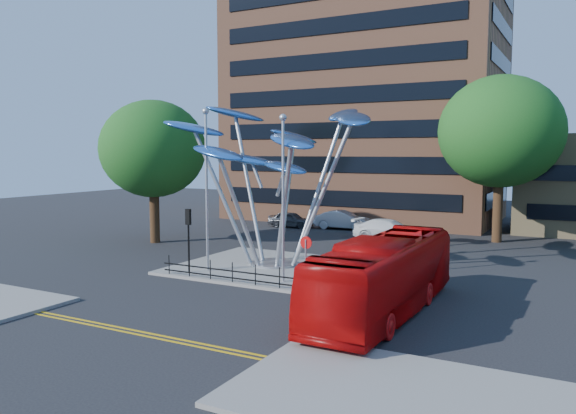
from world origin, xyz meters
The scene contains 19 objects.
ground centered at (0.00, 0.00, 0.00)m, with size 120.00×120.00×0.00m, color black.
traffic_island centered at (-1.00, 6.00, 0.07)m, with size 12.00×9.00×0.15m, color slate.
pavement_right centered at (11.00, -7.00, 0.07)m, with size 12.00×6.00×0.15m, color slate.
double_yellow_near centered at (0.00, -6.00, 0.01)m, with size 40.00×0.12×0.01m, color gold.
double_yellow_far centered at (0.00, -6.30, 0.01)m, with size 40.00×0.12×0.01m, color gold.
brick_tower centered at (-6.00, 32.00, 15.00)m, with size 25.00×15.00×30.00m, color #995F42.
tree_right centered at (8.00, 22.00, 8.04)m, with size 8.80×8.80×12.11m.
tree_left centered at (-14.00, 10.00, 6.79)m, with size 7.60×7.60×10.32m.
leaf_sculpture centered at (-2.07, 6.68, 6.87)m, with size 12.72×9.54×9.51m.
street_lamp_left centered at (-4.50, 3.50, 5.36)m, with size 0.36×0.36×8.80m.
street_lamp_right centered at (0.50, 3.00, 5.09)m, with size 0.36×0.36×8.30m.
traffic_light_island centered at (-5.00, 2.50, 2.61)m, with size 0.28×0.18×3.42m.
no_entry_sign_island centered at (2.00, 2.52, 1.82)m, with size 0.60×0.10×2.45m.
pedestrian_railing_front centered at (-1.00, 1.70, 0.55)m, with size 10.00×0.06×1.00m.
red_bus centered at (6.60, 0.44, 1.58)m, with size 2.66×11.38×3.17m, color #AF0808.
pedestrian centered at (2.90, 5.44, 0.96)m, with size 0.59×0.39×1.62m, color gray.
parked_car_left centered at (-9.10, 21.99, 0.69)m, with size 1.63×4.05×1.38m, color #3B3C42.
parked_car_mid centered at (-4.60, 23.00, 0.79)m, with size 1.68×4.82×1.59m, color #A8A9B0.
parked_car_right centered at (0.87, 18.86, 0.79)m, with size 2.22×5.46×1.59m, color white.
Camera 1 is at (13.71, -21.17, 6.61)m, focal length 35.00 mm.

